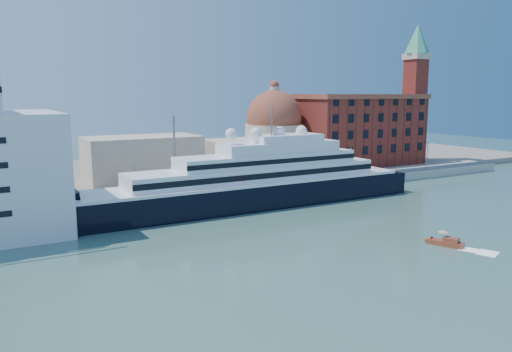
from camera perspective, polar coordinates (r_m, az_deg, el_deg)
ground at (r=98.37m, az=8.91°, el=-5.67°), size 400.00×400.00×0.00m
quay at (r=125.73m, az=-0.75°, el=-1.67°), size 180.00×10.00×2.50m
land at (r=162.38m, az=-7.75°, el=0.67°), size 260.00×72.00×2.00m
quay_fence at (r=121.53m, az=0.28°, el=-1.17°), size 180.00×0.10×1.20m
superyacht at (r=111.44m, az=-2.02°, el=-1.32°), size 90.42×12.54×27.02m
service_barge at (r=102.25m, az=-15.55°, el=-4.82°), size 14.23×8.69×3.04m
water_taxi at (r=90.78m, az=20.93°, el=-7.05°), size 3.96×6.08×2.74m
warehouse at (r=168.73m, az=11.91°, el=5.26°), size 43.00×19.00×23.25m
campanile at (r=185.14m, az=17.74°, el=10.00°), size 8.40×8.40×47.00m
church at (r=148.08m, az=-3.02°, el=3.77°), size 66.00×18.00×25.50m
lamp_posts at (r=117.26m, az=-5.78°, el=1.73°), size 120.80×2.40×18.00m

